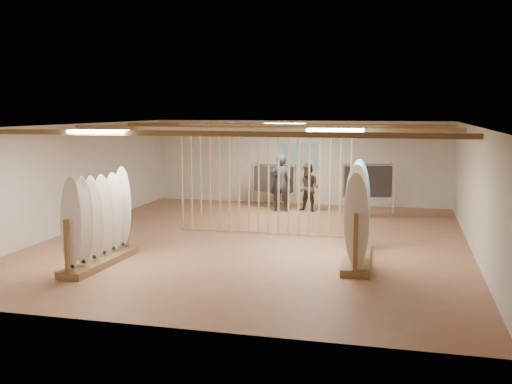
% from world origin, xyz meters
% --- Properties ---
extents(floor, '(12.00, 12.00, 0.00)m').
position_xyz_m(floor, '(0.00, 0.00, 0.00)').
color(floor, '#9E6C4C').
rests_on(floor, ground).
extents(ceiling, '(12.00, 12.00, 0.00)m').
position_xyz_m(ceiling, '(0.00, 0.00, 2.80)').
color(ceiling, gray).
rests_on(ceiling, ground).
extents(wall_back, '(12.00, 0.00, 12.00)m').
position_xyz_m(wall_back, '(0.00, 6.00, 1.40)').
color(wall_back, beige).
rests_on(wall_back, ground).
extents(wall_front, '(12.00, 0.00, 12.00)m').
position_xyz_m(wall_front, '(0.00, -6.00, 1.40)').
color(wall_front, beige).
rests_on(wall_front, ground).
extents(wall_left, '(0.00, 12.00, 12.00)m').
position_xyz_m(wall_left, '(-5.00, 0.00, 1.40)').
color(wall_left, beige).
rests_on(wall_left, ground).
extents(wall_right, '(0.00, 12.00, 12.00)m').
position_xyz_m(wall_right, '(5.00, 0.00, 1.40)').
color(wall_right, beige).
rests_on(wall_right, ground).
extents(ceiling_slats, '(9.50, 6.12, 0.10)m').
position_xyz_m(ceiling_slats, '(0.00, 0.00, 2.72)').
color(ceiling_slats, olive).
rests_on(ceiling_slats, ground).
extents(light_panels, '(1.20, 0.35, 0.06)m').
position_xyz_m(light_panels, '(0.00, 0.00, 2.74)').
color(light_panels, white).
rests_on(light_panels, ground).
extents(bamboo_partition, '(4.45, 0.05, 2.78)m').
position_xyz_m(bamboo_partition, '(0.00, 0.80, 1.40)').
color(bamboo_partition, tan).
rests_on(bamboo_partition, ground).
extents(poster, '(1.40, 0.03, 0.90)m').
position_xyz_m(poster, '(0.00, 5.98, 1.60)').
color(poster, teal).
rests_on(poster, ground).
extents(rack_left, '(0.61, 2.39, 1.92)m').
position_xyz_m(rack_left, '(-2.56, -3.01, 0.66)').
color(rack_left, olive).
rests_on(rack_left, floor).
extents(rack_right, '(0.71, 2.60, 2.07)m').
position_xyz_m(rack_right, '(2.55, -1.48, 0.71)').
color(rack_right, olive).
rests_on(rack_right, floor).
extents(clothing_rack_a, '(1.32, 0.67, 1.46)m').
position_xyz_m(clothing_rack_a, '(-0.63, 4.87, 0.95)').
color(clothing_rack_a, silver).
rests_on(clothing_rack_a, floor).
extents(clothing_rack_b, '(1.48, 0.69, 1.62)m').
position_xyz_m(clothing_rack_b, '(2.40, 4.09, 1.05)').
color(clothing_rack_b, silver).
rests_on(clothing_rack_b, floor).
extents(shopper_a, '(0.76, 0.53, 2.03)m').
position_xyz_m(shopper_a, '(-0.28, 4.36, 1.01)').
color(shopper_a, '#25262D').
rests_on(shopper_a, floor).
extents(shopper_b, '(1.00, 0.90, 1.71)m').
position_xyz_m(shopper_b, '(0.57, 4.47, 0.85)').
color(shopper_b, '#332D28').
rests_on(shopper_b, floor).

